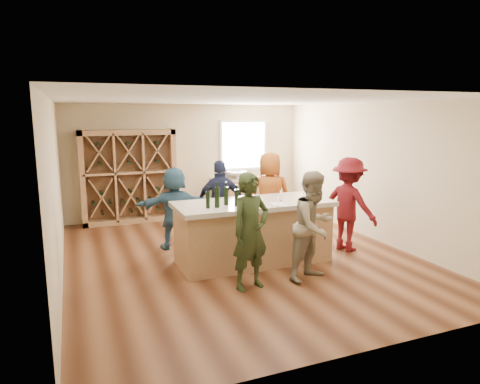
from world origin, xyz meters
name	(u,v)px	position (x,y,z in m)	size (l,w,h in m)	color
floor	(239,258)	(0.00, 0.00, -0.05)	(6.00, 7.00, 0.10)	brown
ceiling	(239,97)	(0.00, 0.00, 2.85)	(6.00, 7.00, 0.10)	white
wall_back	(187,160)	(0.00, 3.55, 1.40)	(6.00, 0.10, 2.80)	#CAB793
wall_front	(367,230)	(0.00, -3.55, 1.40)	(6.00, 0.10, 2.80)	#CAB793
wall_left	(52,192)	(-3.05, 0.00, 1.40)	(0.10, 7.00, 2.80)	#CAB793
wall_right	(378,172)	(3.05, 0.00, 1.40)	(0.10, 7.00, 2.80)	#CAB793
window_frame	(243,145)	(1.50, 3.47, 1.75)	(1.30, 0.06, 1.30)	white
window_pane	(244,145)	(1.50, 3.44, 1.75)	(1.18, 0.01, 1.18)	white
wine_rack	(129,177)	(-1.50, 3.27, 1.10)	(2.20, 0.45, 2.20)	#A1764D
back_counter_base	(244,196)	(1.40, 3.20, 0.43)	(1.60, 0.58, 0.86)	#A1764D
back_counter_top	(244,179)	(1.40, 3.20, 0.89)	(1.70, 0.62, 0.06)	#BEAF9B
sink	(236,175)	(1.20, 3.20, 1.01)	(0.54, 0.54, 0.19)	silver
faucet	(234,172)	(1.20, 3.38, 1.07)	(0.02, 0.02, 0.30)	silver
tasting_counter_base	(253,234)	(0.12, -0.38, 0.50)	(2.60, 1.00, 1.00)	#A1764D
tasting_counter_top	(254,204)	(0.12, -0.38, 1.04)	(2.72, 1.12, 0.08)	#BEAF9B
wine_bottle_a	(208,200)	(-0.76, -0.58, 1.21)	(0.07, 0.07, 0.27)	black
wine_bottle_b	(217,197)	(-0.61, -0.58, 1.24)	(0.08, 0.08, 0.33)	black
wine_bottle_c	(226,196)	(-0.41, -0.46, 1.23)	(0.07, 0.07, 0.30)	black
wine_bottle_d	(237,198)	(-0.28, -0.60, 1.22)	(0.07, 0.07, 0.28)	black
wine_bottle_e	(247,196)	(-0.09, -0.56, 1.23)	(0.07, 0.07, 0.30)	black
wine_glass_a	(245,203)	(-0.23, -0.84, 1.17)	(0.07, 0.07, 0.18)	white
wine_glass_b	(278,201)	(0.34, -0.86, 1.16)	(0.06, 0.06, 0.16)	white
wine_glass_c	(305,198)	(0.85, -0.85, 1.17)	(0.07, 0.07, 0.19)	white
wine_glass_d	(281,196)	(0.59, -0.49, 1.17)	(0.07, 0.07, 0.17)	white
wine_glass_e	(307,195)	(1.03, -0.61, 1.18)	(0.07, 0.07, 0.19)	white
tasting_menu_a	(246,207)	(-0.17, -0.74, 1.08)	(0.23, 0.32, 0.00)	white
tasting_menu_b	(279,204)	(0.42, -0.73, 1.08)	(0.21, 0.29, 0.00)	white
tasting_menu_c	(306,202)	(0.92, -0.78, 1.08)	(0.21, 0.28, 0.00)	white
person_near_left	(251,231)	(-0.38, -1.41, 0.87)	(0.64, 0.46, 1.74)	#263319
person_near_right	(314,226)	(0.68, -1.45, 0.86)	(0.83, 0.46, 1.71)	gray
person_server	(348,204)	(2.05, -0.43, 0.89)	(1.15, 0.53, 1.77)	#590F14
person_far_mid	(221,203)	(-0.07, 0.79, 0.84)	(0.99, 0.50, 1.68)	#191E38
person_far_right	(270,196)	(0.97, 0.75, 0.91)	(0.89, 0.58, 1.81)	#994C19
person_far_left	(175,208)	(-0.96, 0.91, 0.79)	(1.47, 0.53, 1.59)	#335972
wine_glass_f	(246,195)	(0.07, -0.18, 1.17)	(0.07, 0.07, 0.18)	white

